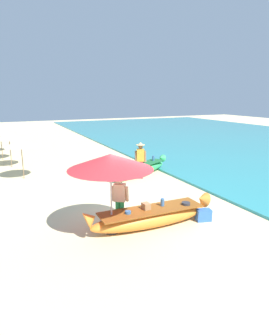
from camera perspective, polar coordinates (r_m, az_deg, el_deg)
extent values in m
plane|color=beige|center=(10.17, -0.24, -9.00)|extent=(80.00, 80.00, 0.00)
cube|color=teal|center=(26.02, 24.66, 4.09)|extent=(24.00, 56.00, 0.10)
ellipsoid|color=orange|center=(9.20, 3.27, -9.72)|extent=(3.95, 0.90, 0.56)
cone|color=orange|center=(8.42, -8.52, -9.75)|extent=(0.44, 0.51, 0.57)
cone|color=orange|center=(10.06, 13.09, -5.95)|extent=(0.44, 0.51, 0.57)
cube|color=brown|center=(9.09, 3.30, -8.11)|extent=(3.32, 0.90, 0.04)
cylinder|color=#2D2D33|center=(9.54, 10.01, -6.91)|extent=(0.27, 0.27, 0.10)
cylinder|color=#386699|center=(9.31, 5.48, -6.74)|extent=(0.12, 0.12, 0.26)
cube|color=#9E754C|center=(9.03, 2.27, -7.51)|extent=(0.23, 0.26, 0.22)
cylinder|color=#386699|center=(8.73, -1.29, -8.72)|extent=(0.18, 0.18, 0.10)
ellipsoid|color=#38B760|center=(14.89, 1.29, -0.38)|extent=(3.76, 2.32, 0.54)
cone|color=#38B760|center=(13.41, -3.56, -0.61)|extent=(0.55, 0.55, 0.49)
cone|color=#38B760|center=(16.31, 5.30, 2.00)|extent=(0.55, 0.55, 0.49)
cube|color=#1E6435|center=(14.82, 1.30, 0.63)|extent=(3.21, 2.06, 0.04)
cylinder|color=#386699|center=(15.69, 3.71, 1.89)|extent=(0.13, 0.13, 0.28)
sphere|color=tan|center=(15.20, 2.02, 1.33)|extent=(0.19, 0.19, 0.19)
cube|color=#424247|center=(14.72, 0.68, 0.99)|extent=(0.43, 0.40, 0.23)
sphere|color=tan|center=(14.26, -0.78, 0.41)|extent=(0.15, 0.15, 0.15)
cylinder|color=#B2383D|center=(14.24, 1.44, -0.38)|extent=(0.14, 0.14, 0.87)
cylinder|color=#B2383D|center=(14.23, 0.87, -0.39)|extent=(0.14, 0.14, 0.87)
cube|color=gold|center=(14.07, 1.17, 2.53)|extent=(0.42, 0.34, 0.61)
cylinder|color=brown|center=(14.07, 2.11, 2.32)|extent=(0.16, 0.22, 0.55)
cylinder|color=brown|center=(14.05, 0.24, 2.30)|extent=(0.16, 0.22, 0.55)
sphere|color=brown|center=(13.99, 1.18, 4.22)|extent=(0.22, 0.22, 0.22)
cylinder|color=tan|center=(13.98, 1.18, 4.55)|extent=(0.44, 0.44, 0.02)
cone|color=tan|center=(13.96, 1.18, 4.83)|extent=(0.26, 0.26, 0.12)
cylinder|color=green|center=(9.30, -3.30, -8.68)|extent=(0.14, 0.14, 0.78)
cylinder|color=green|center=(9.28, -2.44, -8.73)|extent=(0.14, 0.14, 0.78)
cube|color=beige|center=(9.05, -2.92, -4.78)|extent=(0.42, 0.38, 0.56)
cylinder|color=beige|center=(9.13, -4.32, -4.97)|extent=(0.18, 0.21, 0.51)
cylinder|color=beige|center=(9.05, -1.46, -5.11)|extent=(0.18, 0.21, 0.51)
sphere|color=beige|center=(8.93, -2.96, -2.36)|extent=(0.22, 0.22, 0.22)
cylinder|color=#B7B7BC|center=(8.49, -4.58, -5.24)|extent=(0.05, 0.05, 2.37)
cone|color=red|center=(8.21, -4.71, 1.26)|extent=(2.45, 2.45, 0.45)
cylinder|color=#333338|center=(8.93, -4.43, -12.26)|extent=(0.36, 0.36, 0.06)
cylinder|color=#8E6B47|center=(15.14, -21.08, 1.55)|extent=(0.04, 0.04, 1.90)
cone|color=beige|center=(15.00, -21.35, 4.53)|extent=(1.60, 1.60, 0.32)
cylinder|color=#8E6B47|center=(17.91, -23.11, 3.17)|extent=(0.04, 0.04, 1.90)
cone|color=beige|center=(17.79, -23.36, 5.70)|extent=(1.60, 1.60, 0.32)
cylinder|color=#8E6B47|center=(20.17, -24.58, 4.14)|extent=(0.04, 0.04, 1.90)
cone|color=beige|center=(20.07, -24.81, 6.39)|extent=(1.60, 1.60, 0.32)
cube|color=blue|center=(9.86, 13.34, -8.95)|extent=(0.53, 0.40, 0.39)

